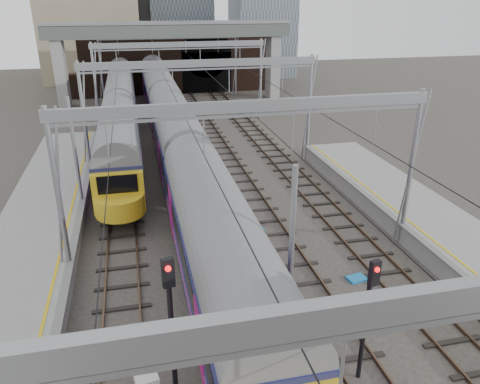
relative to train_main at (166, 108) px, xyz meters
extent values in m
plane|color=#38332D|center=(2.00, -30.86, -2.61)|extent=(160.00, 160.00, 0.00)
cube|color=slate|center=(-6.15, -28.36, -1.56)|extent=(0.35, 55.00, 0.12)
cube|color=gold|center=(-6.65, -28.36, -1.49)|extent=(0.12, 55.00, 0.01)
cube|color=#4C3828|center=(-4.72, -15.86, -2.52)|extent=(0.08, 80.00, 0.16)
cube|color=#4C3828|center=(-3.28, -15.86, -2.52)|extent=(0.08, 80.00, 0.16)
cube|color=black|center=(-4.00, -15.86, -2.59)|extent=(2.40, 80.00, 0.14)
cube|color=#4C3828|center=(-0.72, -15.86, -2.52)|extent=(0.08, 80.00, 0.16)
cube|color=#4C3828|center=(0.72, -15.86, -2.52)|extent=(0.08, 80.00, 0.16)
cube|color=black|center=(0.00, -15.86, -2.59)|extent=(2.40, 80.00, 0.14)
cube|color=#4C3828|center=(3.28, -15.86, -2.52)|extent=(0.08, 80.00, 0.16)
cube|color=#4C3828|center=(4.72, -15.86, -2.52)|extent=(0.08, 80.00, 0.16)
cube|color=black|center=(4.00, -15.86, -2.59)|extent=(2.40, 80.00, 0.14)
cube|color=#4C3828|center=(7.28, -15.86, -2.52)|extent=(0.08, 80.00, 0.16)
cube|color=#4C3828|center=(8.72, -15.86, -2.52)|extent=(0.08, 80.00, 0.16)
cube|color=black|center=(8.00, -15.86, -2.59)|extent=(2.40, 80.00, 0.14)
cube|color=gray|center=(2.00, -36.86, 4.99)|extent=(16.80, 0.28, 0.50)
cylinder|color=gray|center=(-6.20, -22.86, 1.39)|extent=(0.24, 0.24, 8.00)
cylinder|color=gray|center=(10.20, -22.86, 1.39)|extent=(0.24, 0.24, 8.00)
cube|color=gray|center=(2.00, -22.86, 4.99)|extent=(16.80, 0.28, 0.50)
cylinder|color=gray|center=(-6.20, -8.86, 1.39)|extent=(0.24, 0.24, 8.00)
cylinder|color=gray|center=(10.20, -8.86, 1.39)|extent=(0.24, 0.24, 8.00)
cube|color=gray|center=(2.00, -8.86, 4.99)|extent=(16.80, 0.28, 0.50)
cylinder|color=gray|center=(-6.20, 5.14, 1.39)|extent=(0.24, 0.24, 8.00)
cylinder|color=gray|center=(10.20, 5.14, 1.39)|extent=(0.24, 0.24, 8.00)
cube|color=gray|center=(2.00, 5.14, 4.99)|extent=(16.80, 0.28, 0.50)
cylinder|color=gray|center=(-6.20, 17.14, 1.39)|extent=(0.24, 0.24, 8.00)
cylinder|color=gray|center=(10.20, 17.14, 1.39)|extent=(0.24, 0.24, 8.00)
cube|color=gray|center=(2.00, 17.14, 4.99)|extent=(16.80, 0.28, 0.50)
cube|color=black|center=(-4.00, -15.86, 2.89)|extent=(0.03, 80.00, 0.03)
cube|color=black|center=(0.00, -15.86, 2.89)|extent=(0.03, 80.00, 0.03)
cube|color=black|center=(4.00, -15.86, 2.89)|extent=(0.03, 80.00, 0.03)
cube|color=black|center=(8.00, -15.86, 2.89)|extent=(0.03, 80.00, 0.03)
cube|color=black|center=(4.00, 21.14, 1.89)|extent=(26.00, 2.00, 9.00)
cube|color=black|center=(7.00, 20.12, -0.01)|extent=(6.50, 0.10, 5.20)
cylinder|color=black|center=(7.00, 20.12, 2.59)|extent=(6.50, 0.10, 6.50)
cube|color=black|center=(-8.00, 20.14, -1.11)|extent=(6.00, 1.50, 3.00)
cube|color=gray|center=(-10.50, 15.14, 1.49)|extent=(1.20, 2.50, 8.20)
cube|color=gray|center=(14.50, 15.14, 1.49)|extent=(1.20, 2.50, 8.20)
cube|color=#4C5650|center=(2.00, 15.14, 5.59)|extent=(28.00, 3.00, 1.40)
cube|color=gray|center=(2.00, 15.14, 6.49)|extent=(28.00, 3.00, 0.30)
cube|color=tan|center=(-8.00, 35.14, 8.39)|extent=(14.00, 12.00, 22.00)
cube|color=gray|center=(0.00, 49.14, 6.39)|extent=(18.00, 14.00, 18.00)
cube|color=black|center=(0.00, 0.08, -2.26)|extent=(2.32, 68.81, 0.70)
cube|color=#142248|center=(0.00, 0.08, -0.29)|extent=(2.96, 68.81, 2.64)
cylinder|color=slate|center=(0.00, 0.08, 1.03)|extent=(2.90, 68.31, 2.90)
cube|color=black|center=(0.00, 0.08, 0.14)|extent=(2.98, 67.61, 0.79)
cube|color=#B7397F|center=(0.00, 0.08, -1.03)|extent=(2.98, 67.81, 0.13)
cube|color=black|center=(-4.00, 14.54, -2.26)|extent=(2.19, 64.95, 0.70)
cube|color=#142248|center=(-4.00, 14.54, -0.36)|extent=(2.79, 64.95, 2.49)
cylinder|color=slate|center=(-4.00, 14.54, 0.88)|extent=(2.73, 64.45, 2.73)
cube|color=black|center=(-4.00, 14.54, 0.04)|extent=(2.81, 63.75, 0.75)
cube|color=#B7397F|center=(-4.00, 14.54, -1.06)|extent=(2.81, 63.95, 0.12)
cube|color=gold|center=(-4.00, -18.09, -0.46)|extent=(2.73, 0.60, 2.29)
cube|color=black|center=(-4.00, -18.26, 0.14)|extent=(2.09, 0.08, 1.00)
cylinder|color=black|center=(-2.27, -30.27, -0.14)|extent=(0.16, 0.16, 4.94)
cube|color=black|center=(-2.27, -30.45, 2.02)|extent=(0.39, 0.25, 0.93)
sphere|color=red|center=(-2.27, -30.57, 2.23)|extent=(0.19, 0.19, 0.19)
cylinder|color=black|center=(3.82, -31.02, -0.36)|extent=(0.15, 0.15, 4.50)
cube|color=black|center=(3.82, -31.20, 1.61)|extent=(0.36, 0.25, 0.84)
sphere|color=red|center=(3.82, -31.32, 1.80)|extent=(0.17, 0.17, 0.17)
cube|color=#1771AC|center=(1.08, -27.90, -2.56)|extent=(0.92, 0.68, 0.10)
cube|color=#1771AC|center=(3.21, -19.88, -2.56)|extent=(0.92, 0.80, 0.09)
cube|color=#1771AC|center=(6.41, -25.57, -2.56)|extent=(0.95, 0.75, 0.10)
camera|label=1|loc=(-2.82, -42.01, 9.31)|focal=35.00mm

